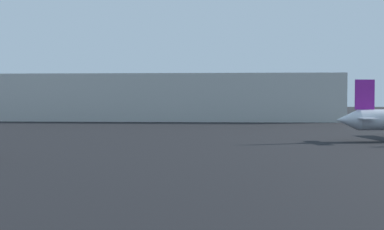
% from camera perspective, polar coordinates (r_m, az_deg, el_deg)
% --- Properties ---
extents(terminal_building, '(80.43, 26.54, 11.14)m').
position_cam_1_polar(terminal_building, '(134.64, -1.99, 1.88)').
color(terminal_building, '#B7B7B2').
rests_on(terminal_building, ground_plane).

